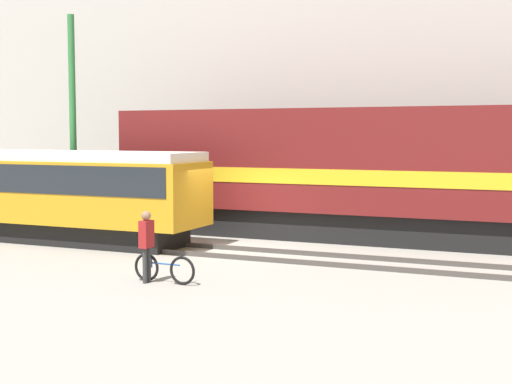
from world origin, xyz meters
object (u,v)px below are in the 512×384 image
utility_pole_center (73,124)px  streetcar (42,189)px  bicycle (164,269)px  freight_locomotive (362,171)px  person (146,239)px

utility_pole_center → streetcar: bearing=-80.0°
streetcar → bicycle: 8.59m
freight_locomotive → bicycle: bearing=-105.9°
freight_locomotive → bicycle: freight_locomotive is taller
bicycle → person: person is taller
person → utility_pole_center: (-7.30, 6.62, 2.86)m
freight_locomotive → streetcar: 10.73m
bicycle → utility_pole_center: 10.68m
streetcar → person: size_ratio=6.66×
bicycle → utility_pole_center: (-7.70, 6.48, 3.57)m
utility_pole_center → person: bearing=-42.2°
freight_locomotive → streetcar: freight_locomotive is taller
freight_locomotive → person: bearing=-108.1°
freight_locomotive → streetcar: bearing=-156.0°
streetcar → freight_locomotive: bearing=24.0°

